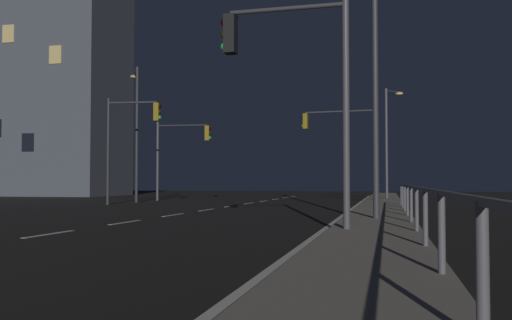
% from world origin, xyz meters
% --- Properties ---
extents(ground_plane, '(112.00, 112.00, 0.00)m').
position_xyz_m(ground_plane, '(0.00, 17.50, 0.00)').
color(ground_plane, black).
rests_on(ground_plane, ground).
extents(sidewalk_right, '(2.11, 77.00, 0.14)m').
position_xyz_m(sidewalk_right, '(7.40, 17.50, 0.07)').
color(sidewalk_right, gray).
rests_on(sidewalk_right, ground).
extents(lane_markings_center, '(0.14, 50.00, 0.01)m').
position_xyz_m(lane_markings_center, '(0.00, 21.00, 0.01)').
color(lane_markings_center, silver).
rests_on(lane_markings_center, ground).
extents(lane_edge_line, '(0.14, 53.00, 0.01)m').
position_xyz_m(lane_edge_line, '(6.09, 22.50, 0.01)').
color(lane_edge_line, silver).
rests_on(lane_edge_line, ground).
extents(traffic_light_far_right, '(3.14, 0.37, 5.47)m').
position_xyz_m(traffic_light_far_right, '(5.48, 10.39, 3.95)').
color(traffic_light_far_right, '#4C4C51').
rests_on(traffic_light_far_right, sidewalk_right).
extents(traffic_light_far_left, '(3.66, 0.47, 5.14)m').
position_xyz_m(traffic_light_far_left, '(-5.37, 32.37, 3.61)').
color(traffic_light_far_left, '#4C4C51').
rests_on(traffic_light_far_left, ground).
extents(traffic_light_near_left, '(4.61, 0.62, 5.62)m').
position_xyz_m(traffic_light_near_left, '(5.08, 32.27, 4.13)').
color(traffic_light_near_left, '#2D3033').
rests_on(traffic_light_near_left, sidewalk_right).
extents(traffic_light_mid_left, '(3.01, 0.50, 5.71)m').
position_xyz_m(traffic_light_mid_left, '(-5.72, 25.45, 3.96)').
color(traffic_light_mid_left, '#2D3033').
rests_on(traffic_light_mid_left, ground).
extents(street_lamp_median, '(1.24, 1.11, 7.39)m').
position_xyz_m(street_lamp_median, '(7.78, 36.93, 4.53)').
color(street_lamp_median, '#4C4C51').
rests_on(street_lamp_median, sidewalk_right).
extents(street_lamp_mid_block, '(1.34, 1.95, 8.13)m').
position_xyz_m(street_lamp_mid_block, '(-7.11, 29.31, 4.85)').
color(street_lamp_mid_block, '#2D3033').
rests_on(street_lamp_mid_block, ground).
extents(street_lamp_corner, '(0.76, 2.17, 8.43)m').
position_xyz_m(street_lamp_corner, '(7.28, 14.22, 5.15)').
color(street_lamp_corner, '#38383D').
rests_on(street_lamp_corner, sidewalk_right).
extents(barrier_fence, '(0.09, 27.36, 0.98)m').
position_xyz_m(barrier_fence, '(8.31, 11.63, 0.88)').
color(barrier_fence, '#59595E').
rests_on(barrier_fence, sidewalk_right).
extents(building_distant, '(21.68, 8.14, 19.51)m').
position_xyz_m(building_distant, '(-26.46, 43.29, 9.75)').
color(building_distant, '#4C515B').
rests_on(building_distant, ground).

